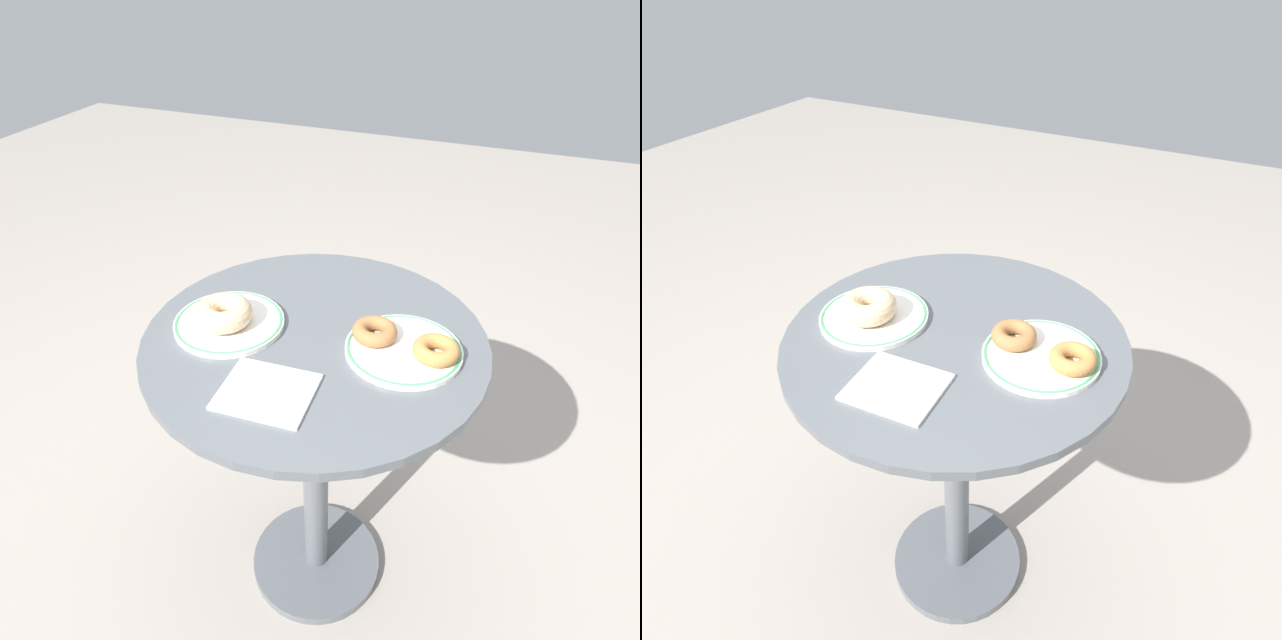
{
  "view_description": "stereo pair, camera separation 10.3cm",
  "coord_description": "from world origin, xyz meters",
  "views": [
    {
      "loc": [
        0.3,
        -0.76,
        1.33
      ],
      "look_at": [
        0.0,
        0.02,
        0.74
      ],
      "focal_mm": 31.68,
      "sensor_mm": 36.0,
      "label": 1
    },
    {
      "loc": [
        0.4,
        -0.72,
        1.33
      ],
      "look_at": [
        0.0,
        0.02,
        0.74
      ],
      "focal_mm": 31.68,
      "sensor_mm": 36.0,
      "label": 2
    }
  ],
  "objects": [
    {
      "name": "donut_cinnamon",
      "position": [
        0.11,
        0.02,
        0.74
      ],
      "size": [
        0.1,
        0.1,
        0.03
      ],
      "primitive_type": "torus",
      "rotation": [
        0.0,
        0.0,
        1.33
      ],
      "color": "#A36B3D",
      "rests_on": "plate_right"
    },
    {
      "name": "donut_old_fashioned",
      "position": [
        0.22,
        0.01,
        0.74
      ],
      "size": [
        0.11,
        0.11,
        0.03
      ],
      "primitive_type": "torus",
      "rotation": [
        0.0,
        0.0,
        0.52
      ],
      "color": "#BC7F42",
      "rests_on": "plate_right"
    },
    {
      "name": "paper_napkin",
      "position": [
        -0.02,
        -0.17,
        0.72
      ],
      "size": [
        0.15,
        0.14,
        0.01
      ],
      "primitive_type": "cube",
      "rotation": [
        0.0,
        0.0,
        0.05
      ],
      "color": "white",
      "rests_on": "cafe_table"
    },
    {
      "name": "plate_left",
      "position": [
        -0.16,
        -0.02,
        0.72
      ],
      "size": [
        0.2,
        0.2,
        0.01
      ],
      "color": "white",
      "rests_on": "cafe_table"
    },
    {
      "name": "ground_plane",
      "position": [
        0.0,
        0.0,
        -0.01
      ],
      "size": [
        7.0,
        7.0,
        0.02
      ],
      "primitive_type": "cube",
      "color": "#9E9389"
    },
    {
      "name": "cafe_table",
      "position": [
        0.0,
        0.0,
        0.5
      ],
      "size": [
        0.63,
        0.63,
        0.72
      ],
      "color": "#565B60",
      "rests_on": "ground"
    },
    {
      "name": "plate_right",
      "position": [
        0.16,
        0.01,
        0.72
      ],
      "size": [
        0.2,
        0.2,
        0.01
      ],
      "color": "white",
      "rests_on": "cafe_table"
    },
    {
      "name": "donut_glazed",
      "position": [
        -0.17,
        -0.03,
        0.75
      ],
      "size": [
        0.11,
        0.11,
        0.04
      ],
      "primitive_type": "torus",
      "rotation": [
        0.0,
        0.0,
        4.75
      ],
      "color": "#E0B789",
      "rests_on": "plate_left"
    }
  ]
}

